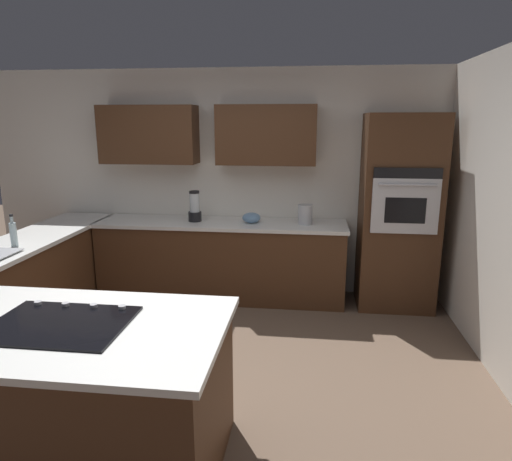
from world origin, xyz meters
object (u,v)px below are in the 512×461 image
wall_oven (399,213)px  blender (195,208)px  mixing_bowl (251,218)px  kettle (305,214)px  dish_soap_bottle (13,233)px  cooktop (60,323)px

wall_oven → blender: 2.25m
blender → mixing_bowl: (-0.65, 0.00, -0.09)m
mixing_bowl → kettle: (-0.60, 0.00, 0.05)m
wall_oven → dish_soap_bottle: bearing=18.8°
blender → dish_soap_bottle: size_ratio=1.17×
cooktop → mixing_bowl: bearing=-104.7°
blender → mixing_bowl: bearing=180.0°
wall_oven → mixing_bowl: bearing=-0.3°
cooktop → dish_soap_bottle: bearing=-49.2°
dish_soap_bottle → kettle: bearing=-154.7°
wall_oven → kettle: bearing=-0.5°
dish_soap_bottle → mixing_bowl: bearing=-148.5°
mixing_bowl → kettle: bearing=180.0°
cooktop → kettle: size_ratio=3.49×
wall_oven → dish_soap_bottle: wall_oven is taller
dish_soap_bottle → wall_oven: bearing=-161.2°
blender → wall_oven: bearing=179.8°
wall_oven → blender: (2.25, -0.01, -0.00)m
kettle → wall_oven: bearing=179.5°
blender → mixing_bowl: 0.66m
mixing_bowl → kettle: kettle is taller
blender → dish_soap_bottle: (1.37, 1.24, -0.03)m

